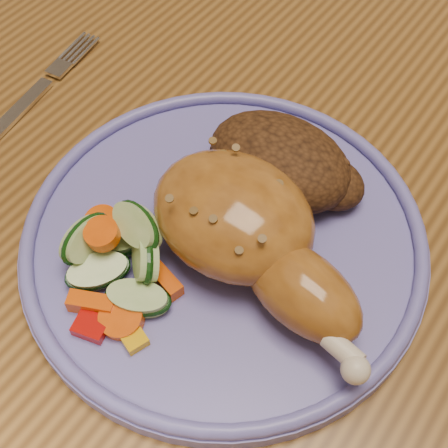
% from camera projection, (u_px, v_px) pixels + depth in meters
% --- Properties ---
extents(dining_table, '(0.90, 1.40, 0.75)m').
position_uv_depth(dining_table, '(394.00, 264.00, 0.53)').
color(dining_table, brown).
rests_on(dining_table, ground).
extents(plate, '(0.28, 0.28, 0.01)m').
position_uv_depth(plate, '(224.00, 241.00, 0.43)').
color(plate, '#635EAF').
rests_on(plate, dining_table).
extents(plate_rim, '(0.28, 0.28, 0.01)m').
position_uv_depth(plate_rim, '(224.00, 232.00, 0.42)').
color(plate_rim, '#635EAF').
rests_on(plate_rim, plate).
extents(chicken_leg, '(0.18, 0.10, 0.06)m').
position_uv_depth(chicken_leg, '(249.00, 232.00, 0.40)').
color(chicken_leg, '#A36322').
rests_on(chicken_leg, plate).
extents(rice_pilaf, '(0.12, 0.08, 0.05)m').
position_uv_depth(rice_pilaf, '(283.00, 163.00, 0.44)').
color(rice_pilaf, '#422510').
rests_on(rice_pilaf, plate).
extents(vegetable_pile, '(0.10, 0.10, 0.05)m').
position_uv_depth(vegetable_pile, '(118.00, 259.00, 0.40)').
color(vegetable_pile, '#A50A05').
rests_on(vegetable_pile, plate).
extents(fork, '(0.04, 0.15, 0.00)m').
position_uv_depth(fork, '(27.00, 101.00, 0.52)').
color(fork, silver).
rests_on(fork, dining_table).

